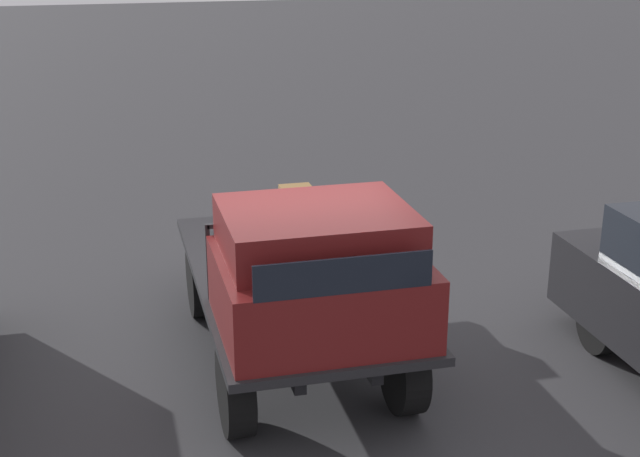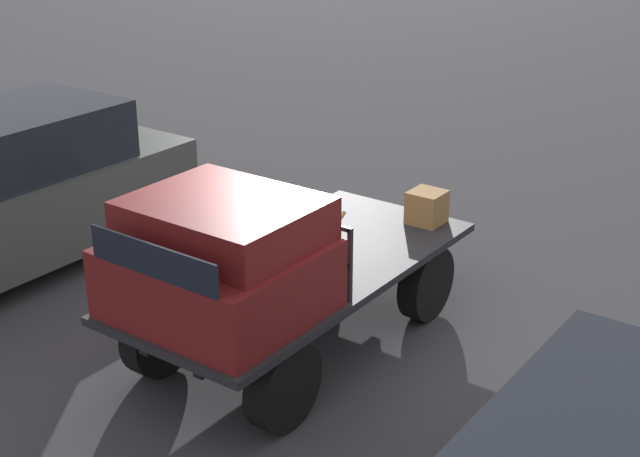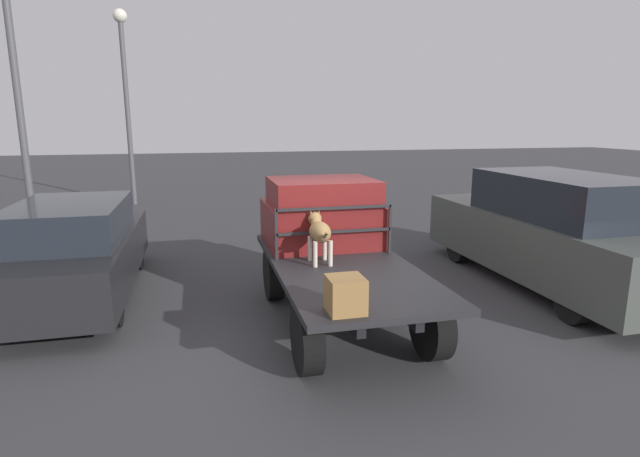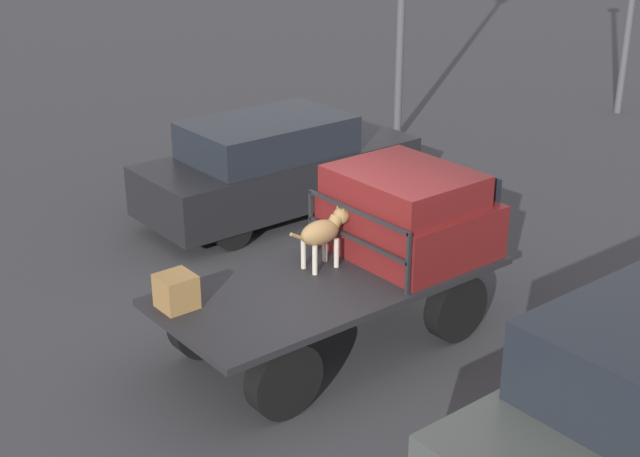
# 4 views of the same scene
# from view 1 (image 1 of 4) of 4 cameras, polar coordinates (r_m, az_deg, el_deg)

# --- Properties ---
(ground_plane) EXTENTS (80.00, 80.00, 0.00)m
(ground_plane) POSITION_cam_1_polar(r_m,az_deg,el_deg) (9.18, -1.85, -8.16)
(ground_plane) COLOR #38383A
(flatbed_truck) EXTENTS (4.03, 1.84, 0.89)m
(flatbed_truck) POSITION_cam_1_polar(r_m,az_deg,el_deg) (8.90, -1.89, -4.57)
(flatbed_truck) COLOR black
(flatbed_truck) RESTS_ON ground
(truck_cab) EXTENTS (1.54, 1.72, 1.04)m
(truck_cab) POSITION_cam_1_polar(r_m,az_deg,el_deg) (7.57, -0.07, -2.86)
(truck_cab) COLOR maroon
(truck_cab) RESTS_ON flatbed_truck
(truck_headboard) EXTENTS (0.04, 1.72, 0.73)m
(truck_headboard) POSITION_cam_1_polar(r_m,az_deg,el_deg) (8.30, -1.42, -0.86)
(truck_headboard) COLOR #232326
(truck_headboard) RESTS_ON flatbed_truck
(dog) EXTENTS (0.87, 0.28, 0.70)m
(dog) POSITION_cam_1_polar(r_m,az_deg,el_deg) (8.60, 0.10, -0.44)
(dog) COLOR beige
(dog) RESTS_ON flatbed_truck
(cargo_crate) EXTENTS (0.37, 0.37, 0.37)m
(cargo_crate) POSITION_cam_1_polar(r_m,az_deg,el_deg) (10.42, -1.48, 1.67)
(cargo_crate) COLOR olive
(cargo_crate) RESTS_ON flatbed_truck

